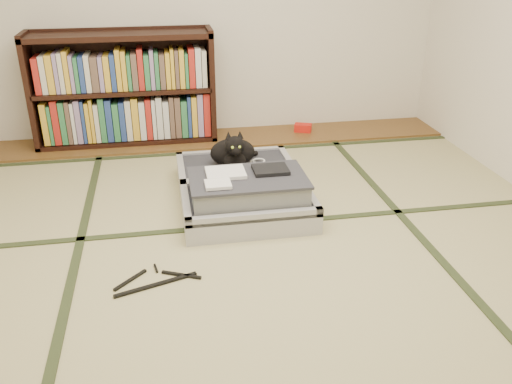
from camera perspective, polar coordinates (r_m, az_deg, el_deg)
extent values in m
plane|color=tan|center=(3.04, 0.23, -7.12)|extent=(4.50, 4.50, 0.00)
cube|color=brown|center=(4.83, -4.05, 5.63)|extent=(4.00, 0.50, 0.02)
cube|color=red|center=(4.98, 4.96, 6.75)|extent=(0.17, 0.14, 0.07)
cube|color=#2D381E|center=(3.05, -18.79, -8.46)|extent=(0.05, 4.50, 0.01)
cube|color=#2D381E|center=(3.34, 17.43, -5.12)|extent=(0.05, 4.50, 0.01)
cube|color=#2D381E|center=(3.38, -0.99, -3.48)|extent=(4.00, 0.05, 0.01)
cube|color=#2D381E|center=(4.55, -3.62, 4.31)|extent=(4.00, 0.05, 0.01)
cube|color=black|center=(4.85, -22.46, 9.56)|extent=(0.04, 0.34, 0.97)
cube|color=black|center=(4.76, -4.76, 11.10)|extent=(0.04, 0.34, 0.97)
cube|color=black|center=(4.87, -13.19, 5.45)|extent=(1.51, 0.34, 0.04)
cube|color=black|center=(4.66, -14.28, 15.67)|extent=(1.51, 0.34, 0.04)
cube|color=black|center=(4.75, -13.71, 10.42)|extent=(1.44, 0.34, 0.03)
cube|color=black|center=(4.90, -13.64, 10.91)|extent=(1.51, 0.02, 0.97)
cube|color=gray|center=(4.79, -13.46, 7.84)|extent=(1.35, 0.24, 0.41)
cube|color=gray|center=(4.68, -13.96, 12.60)|extent=(1.35, 0.24, 0.37)
cube|color=#A8A9AD|center=(3.42, -0.83, -1.85)|extent=(0.82, 0.55, 0.14)
cube|color=#2F2F37|center=(3.40, -0.84, -1.30)|extent=(0.73, 0.46, 0.11)
cube|color=#A8A9AD|center=(3.16, -0.10, -2.66)|extent=(0.82, 0.04, 0.05)
cube|color=#A8A9AD|center=(3.61, -1.49, 1.02)|extent=(0.82, 0.04, 0.05)
cube|color=#A8A9AD|center=(3.35, -7.40, -1.21)|extent=(0.04, 0.55, 0.05)
cube|color=#A8A9AD|center=(3.46, 5.50, -0.20)|extent=(0.04, 0.55, 0.05)
cube|color=#A8A9AD|center=(3.91, -2.14, 1.75)|extent=(0.82, 0.55, 0.14)
cube|color=#2F2F37|center=(3.89, -2.15, 2.25)|extent=(0.73, 0.46, 0.11)
cube|color=#A8A9AD|center=(3.65, -1.60, 1.30)|extent=(0.82, 0.04, 0.05)
cube|color=#A8A9AD|center=(4.11, -2.66, 4.10)|extent=(0.82, 0.04, 0.05)
cube|color=#A8A9AD|center=(3.85, -7.88, 2.37)|extent=(0.04, 0.55, 0.05)
cube|color=#A8A9AD|center=(3.94, 3.43, 3.16)|extent=(0.04, 0.55, 0.05)
cylinder|color=black|center=(3.63, -1.54, 1.24)|extent=(0.74, 0.03, 0.03)
cube|color=#9C9588|center=(3.36, -0.85, 0.22)|extent=(0.70, 0.43, 0.14)
cube|color=#33333A|center=(3.32, -0.86, 1.50)|extent=(0.72, 0.45, 0.02)
cube|color=white|center=(3.35, -3.23, 2.05)|extent=(0.24, 0.20, 0.02)
cube|color=black|center=(3.39, 1.54, 2.38)|extent=(0.22, 0.17, 0.02)
cube|color=white|center=(3.19, -4.02, 0.82)|extent=(0.15, 0.13, 0.02)
cube|color=white|center=(3.16, -4.37, -4.22)|extent=(0.07, 0.01, 0.05)
cube|color=white|center=(3.18, -2.01, -4.25)|extent=(0.05, 0.01, 0.04)
cube|color=orange|center=(3.24, 4.70, -3.43)|extent=(0.05, 0.01, 0.04)
cube|color=#197F33|center=(3.21, 3.39, -3.22)|extent=(0.04, 0.01, 0.03)
ellipsoid|color=black|center=(3.83, -2.48, 4.19)|extent=(0.32, 0.21, 0.20)
ellipsoid|color=black|center=(3.75, -2.28, 3.38)|extent=(0.16, 0.11, 0.11)
ellipsoid|color=black|center=(3.67, -2.24, 4.93)|extent=(0.14, 0.12, 0.13)
sphere|color=black|center=(3.63, -2.11, 4.31)|extent=(0.06, 0.06, 0.06)
cone|color=black|center=(3.67, -2.92, 5.97)|extent=(0.05, 0.06, 0.06)
cone|color=black|center=(3.68, -1.70, 6.04)|extent=(0.05, 0.06, 0.06)
sphere|color=#A5BF33|center=(3.62, -2.49, 4.71)|extent=(0.02, 0.02, 0.02)
sphere|color=#A5BF33|center=(3.62, -1.74, 4.76)|extent=(0.02, 0.02, 0.02)
cylinder|color=black|center=(3.96, -1.09, 3.84)|extent=(0.19, 0.11, 0.03)
torus|color=white|center=(3.89, 0.18, 3.13)|extent=(0.11, 0.11, 0.02)
torus|color=white|center=(3.88, 0.28, 3.29)|extent=(0.10, 0.10, 0.01)
cube|color=black|center=(2.87, -10.46, -9.57)|extent=(0.43, 0.16, 0.01)
cube|color=black|center=(2.94, -13.09, -9.01)|extent=(0.17, 0.17, 0.01)
cube|color=black|center=(2.93, -7.85, -8.64)|extent=(0.21, 0.11, 0.01)
cylinder|color=black|center=(3.00, -10.50, -7.89)|extent=(0.03, 0.08, 0.01)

